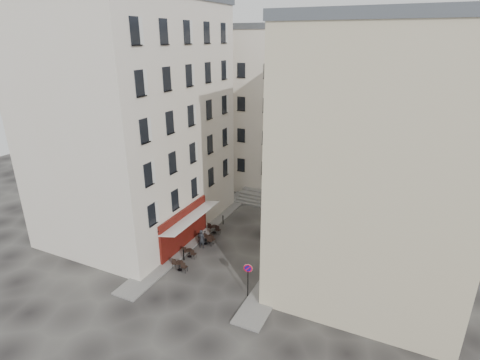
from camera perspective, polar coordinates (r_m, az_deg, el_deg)
The scene contains 18 objects.
ground at distance 31.25m, azimuth -2.40°, elevation -12.54°, with size 90.00×90.00×0.00m, color black.
sidewalk_left at distance 36.13m, azimuth -5.85°, elevation -7.57°, with size 2.00×22.00×0.12m, color slate.
sidewalk_right at distance 32.13m, azimuth 7.43°, elevation -11.57°, with size 2.00×18.00×0.12m, color slate.
building_left at distance 35.26m, azimuth -15.84°, elevation 8.81°, with size 12.20×16.20×20.60m.
building_right at distance 27.76m, azimuth 20.52°, elevation 3.00°, with size 12.20×14.20×18.60m.
building_back at distance 44.79m, azimuth 7.69°, elevation 10.53°, with size 18.20×10.20×18.60m.
cafe_storefront at distance 32.97m, azimuth -8.36°, elevation -7.07°, with size 1.74×7.30×3.50m.
stone_steps at distance 41.25m, azimuth 5.67°, elevation -3.28°, with size 9.00×3.15×0.80m.
bollard_near at distance 31.69m, azimuth -8.59°, elevation -11.15°, with size 0.12×0.12×0.98m.
bollard_mid at distance 34.21m, azimuth -5.35°, elevation -8.40°, with size 0.12×0.12×0.98m.
bollard_far at distance 36.90m, azimuth -2.61°, elevation -6.02°, with size 0.12×0.12×0.98m.
no_parking_sign at distance 26.61m, azimuth 1.21°, elevation -14.17°, with size 0.61×0.18×2.71m.
bistro_table_a at distance 30.50m, azimuth -9.16°, elevation -12.68°, with size 1.33×0.62×0.93m.
bistro_table_b at distance 32.06m, azimuth -7.70°, elevation -10.88°, with size 1.21×0.57×0.85m.
bistro_table_c at distance 33.67m, azimuth -5.26°, elevation -8.94°, with size 1.42×0.67×1.00m.
bistro_table_d at distance 33.99m, azimuth -4.66°, elevation -8.82°, with size 1.13×0.53×0.79m.
bistro_table_e at distance 35.40m, azimuth -3.96°, elevation -7.39°, with size 1.31×0.61×0.92m.
pedestrian at distance 32.99m, azimuth -5.89°, elevation -8.91°, with size 0.64×0.42×1.76m, color black.
Camera 1 is at (12.23, -23.06, 17.19)m, focal length 28.00 mm.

